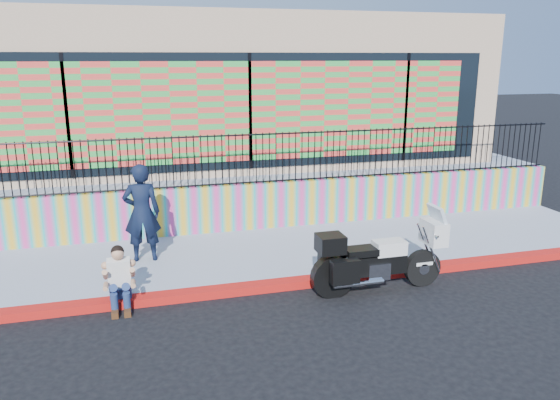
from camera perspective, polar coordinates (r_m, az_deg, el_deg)
name	(u,v)px	position (r m, az deg, el deg)	size (l,w,h in m)	color
ground	(300,286)	(10.31, 2.06, -8.99)	(90.00, 90.00, 0.00)	black
red_curb	(300,282)	(10.28, 2.06, -8.61)	(16.00, 0.30, 0.15)	red
sidewalk	(277,253)	(11.75, -0.36, -5.54)	(16.00, 3.00, 0.15)	#979FB5
mural_wall	(259,206)	(13.04, -2.19, -0.61)	(16.00, 0.20, 1.10)	#E13B90
metal_fence	(259,158)	(12.79, -2.24, 4.37)	(15.80, 0.04, 1.20)	black
elevated_platform	(223,168)	(17.93, -5.94, 3.33)	(16.00, 10.00, 1.25)	#979FB5
storefront_building	(222,87)	(17.39, -6.05, 11.69)	(14.00, 8.06, 4.00)	tan
police_motorcycle	(377,258)	(10.03, 10.07, -5.94)	(2.47, 0.82, 1.54)	black
police_officer	(142,213)	(11.20, -14.24, -1.30)	(0.72, 0.48, 1.99)	black
seated_man	(120,284)	(9.65, -16.40, -8.43)	(0.54, 0.71, 1.06)	navy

